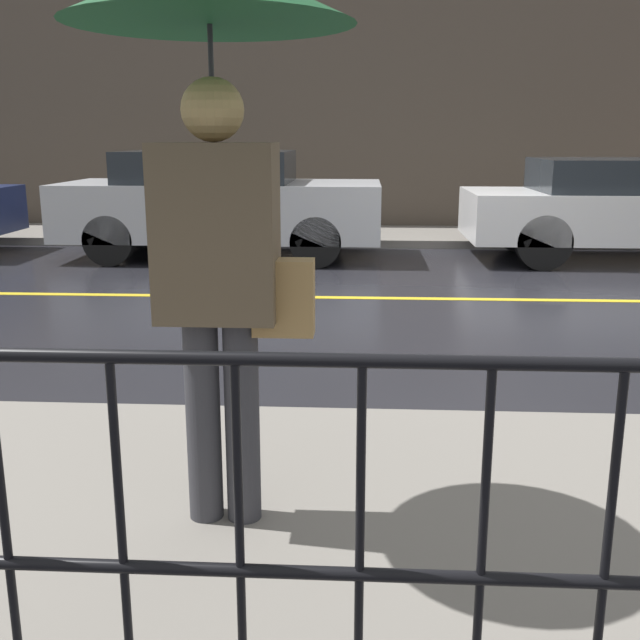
{
  "coord_description": "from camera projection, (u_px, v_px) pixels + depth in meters",
  "views": [
    {
      "loc": [
        -1.23,
        -7.87,
        1.68
      ],
      "look_at": [
        -1.53,
        -2.8,
        0.44
      ],
      "focal_mm": 42.0,
      "sensor_mm": 36.0,
      "label": 1
    }
  ],
  "objects": [
    {
      "name": "lane_marking",
      "position": [
        478.0,
        299.0,
        7.97
      ],
      "size": [
        25.2,
        0.12,
        0.01
      ],
      "color": "gold",
      "rests_on": "ground_plane"
    },
    {
      "name": "pedestrian",
      "position": [
        213.0,
        93.0,
        2.75
      ],
      "size": [
        1.07,
        1.07,
        2.2
      ],
      "color": "#333338",
      "rests_on": "sidewalk_near"
    },
    {
      "name": "building_storefront",
      "position": [
        435.0,
        101.0,
        13.13
      ],
      "size": [
        28.0,
        0.3,
        4.58
      ],
      "color": "#4C4238",
      "rests_on": "ground_plane"
    },
    {
      "name": "car_silver",
      "position": [
        220.0,
        202.0,
        10.61
      ],
      "size": [
        4.47,
        1.85,
        1.49
      ],
      "color": "#B2B5BA",
      "rests_on": "ground_plane"
    },
    {
      "name": "sidewalk_far",
      "position": [
        436.0,
        236.0,
        12.53
      ],
      "size": [
        28.0,
        2.04,
        0.12
      ],
      "color": "slate",
      "rests_on": "ground_plane"
    },
    {
      "name": "car_white",
      "position": [
        635.0,
        207.0,
        10.29
      ],
      "size": [
        4.68,
        1.85,
        1.4
      ],
      "color": "silver",
      "rests_on": "ground_plane"
    },
    {
      "name": "ground_plane",
      "position": [
        478.0,
        299.0,
        7.97
      ],
      "size": [
        80.0,
        80.0,
        0.0
      ],
      "primitive_type": "plane",
      "color": "black"
    }
  ]
}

